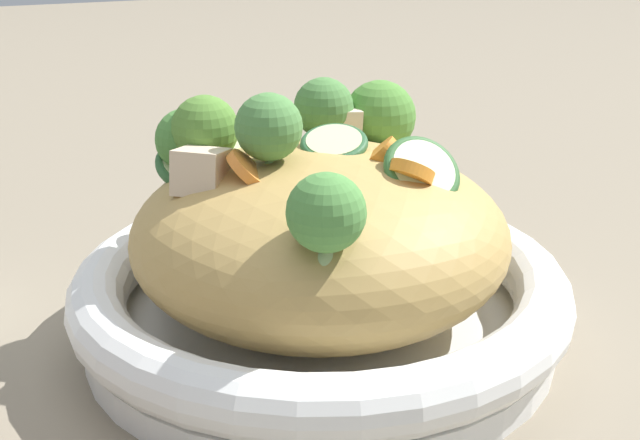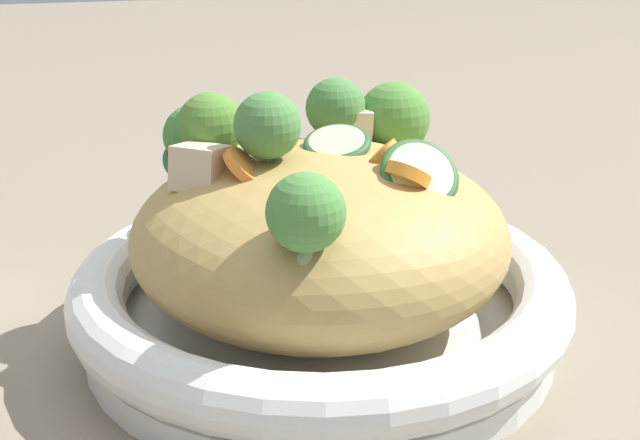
# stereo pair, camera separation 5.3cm
# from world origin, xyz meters

# --- Properties ---
(ground_plane) EXTENTS (3.00, 3.00, 0.00)m
(ground_plane) POSITION_xyz_m (0.00, 0.00, 0.00)
(ground_plane) COLOR gray
(serving_bowl) EXTENTS (0.30, 0.30, 0.05)m
(serving_bowl) POSITION_xyz_m (0.00, 0.00, 0.03)
(serving_bowl) COLOR white
(serving_bowl) RESTS_ON ground_plane
(noodle_heap) EXTENTS (0.22, 0.22, 0.10)m
(noodle_heap) POSITION_xyz_m (-0.00, 0.00, 0.07)
(noodle_heap) COLOR tan
(noodle_heap) RESTS_ON serving_bowl
(broccoli_florets) EXTENTS (0.21, 0.18, 0.07)m
(broccoli_florets) POSITION_xyz_m (0.03, 0.01, 0.12)
(broccoli_florets) COLOR #9EBB6E
(broccoli_florets) RESTS_ON serving_bowl
(carrot_coins) EXTENTS (0.06, 0.12, 0.02)m
(carrot_coins) POSITION_xyz_m (-0.02, -0.01, 0.11)
(carrot_coins) COLOR orange
(carrot_coins) RESTS_ON serving_bowl
(zucchini_slices) EXTENTS (0.14, 0.16, 0.04)m
(zucchini_slices) POSITION_xyz_m (0.02, 0.01, 0.11)
(zucchini_slices) COLOR beige
(zucchini_slices) RESTS_ON serving_bowl
(chicken_chunks) EXTENTS (0.10, 0.14, 0.03)m
(chicken_chunks) POSITION_xyz_m (0.05, 0.00, 0.11)
(chicken_chunks) COLOR beige
(chicken_chunks) RESTS_ON serving_bowl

